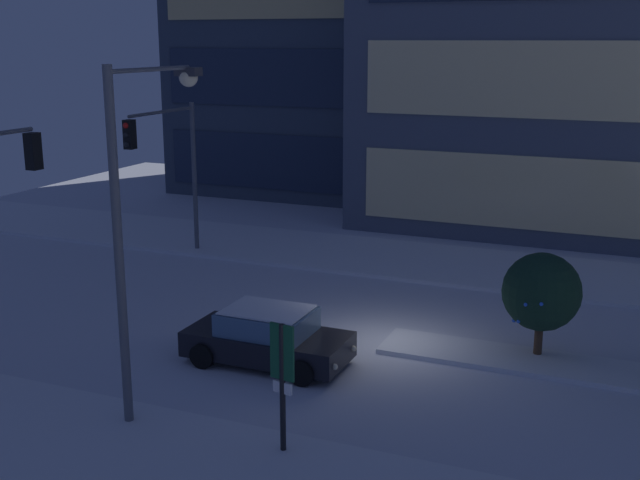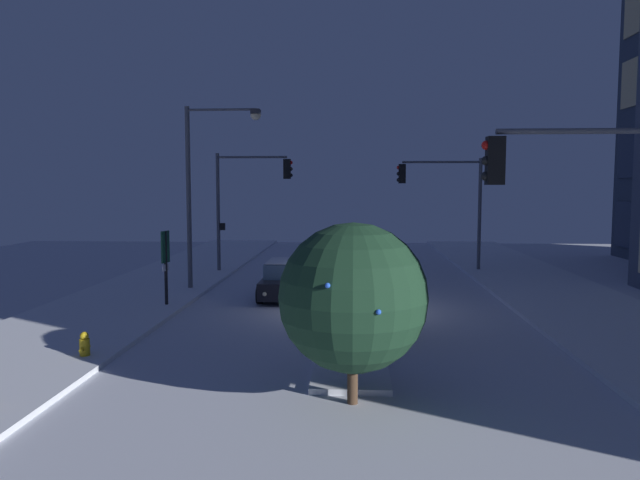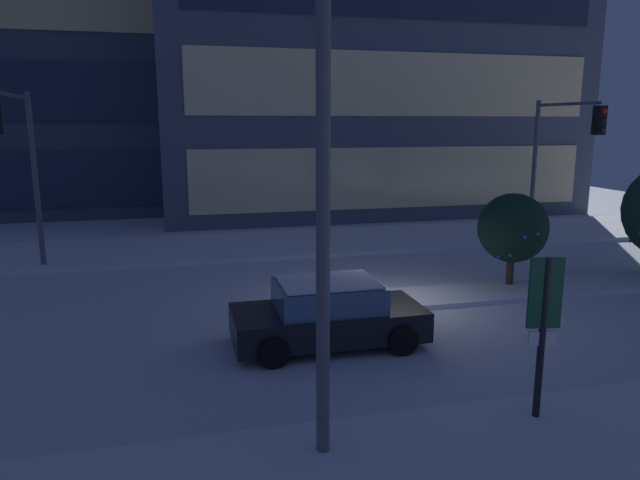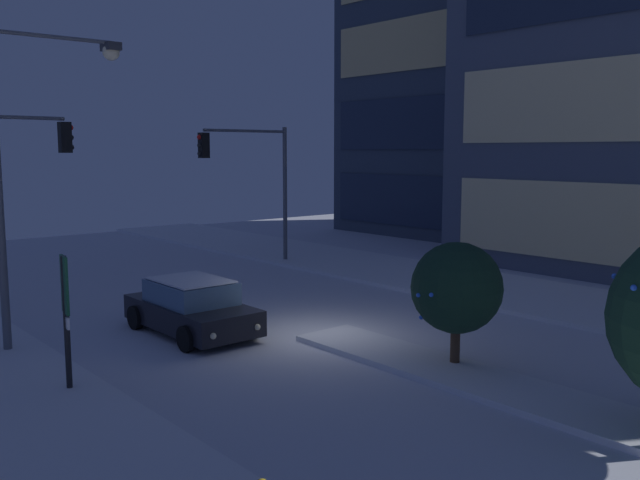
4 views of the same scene
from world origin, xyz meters
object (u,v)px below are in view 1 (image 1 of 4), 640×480
(car_near, at_px, (268,337))
(decorated_tree_left_of_median, at_px, (542,292))
(parking_info_sign, at_px, (282,373))
(traffic_light_corner_far_left, at_px, (168,154))
(street_lamp_arched, at_px, (141,192))

(car_near, distance_m, decorated_tree_left_of_median, 7.26)
(parking_info_sign, bearing_deg, decorated_tree_left_of_median, -18.69)
(car_near, xyz_separation_m, decorated_tree_left_of_median, (6.48, 3.07, 1.14))
(car_near, bearing_deg, decorated_tree_left_of_median, 25.37)
(car_near, relative_size, parking_info_sign, 1.54)
(traffic_light_corner_far_left, distance_m, parking_info_sign, 15.64)
(car_near, xyz_separation_m, street_lamp_arched, (-1.22, -3.50, 4.38))
(street_lamp_arched, xyz_separation_m, decorated_tree_left_of_median, (7.70, 6.56, -3.24))
(parking_info_sign, relative_size, decorated_tree_left_of_median, 0.98)
(traffic_light_corner_far_left, height_order, parking_info_sign, traffic_light_corner_far_left)
(street_lamp_arched, relative_size, decorated_tree_left_of_median, 2.69)
(car_near, bearing_deg, traffic_light_corner_far_left, 136.33)
(car_near, relative_size, decorated_tree_left_of_median, 1.51)
(street_lamp_arched, relative_size, parking_info_sign, 2.74)
(car_near, distance_m, parking_info_sign, 5.03)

